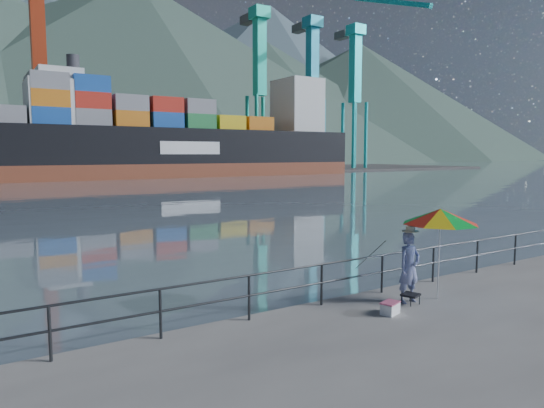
# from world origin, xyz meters

# --- Properties ---
(far_dock) EXTENTS (200.00, 40.00, 0.40)m
(far_dock) POSITION_xyz_m (10.00, 93.00, 0.00)
(far_dock) COLOR #514F4C
(far_dock) RESTS_ON ground
(guardrail) EXTENTS (22.00, 0.06, 1.03)m
(guardrail) POSITION_xyz_m (0.00, 1.70, 0.52)
(guardrail) COLOR #2D3033
(guardrail) RESTS_ON ground
(mountains) EXTENTS (600.00, 332.80, 80.00)m
(mountains) POSITION_xyz_m (38.82, 207.75, 35.55)
(mountains) COLOR #385147
(mountains) RESTS_ON ground
(port_cranes) EXTENTS (116.00, 28.00, 38.40)m
(port_cranes) POSITION_xyz_m (31.00, 84.00, 16.00)
(port_cranes) COLOR #B1311C
(port_cranes) RESTS_ON ground
(container_stacks) EXTENTS (58.00, 5.40, 7.80)m
(container_stacks) POSITION_xyz_m (31.94, 93.31, 3.01)
(container_stacks) COLOR yellow
(container_stacks) RESTS_ON ground
(fisherman) EXTENTS (0.65, 0.43, 1.74)m
(fisherman) POSITION_xyz_m (2.96, 0.75, 0.87)
(fisherman) COLOR navy
(fisherman) RESTS_ON ground
(beach_umbrella) EXTENTS (2.31, 2.31, 2.29)m
(beach_umbrella) POSITION_xyz_m (3.77, 0.54, 2.09)
(beach_umbrella) COLOR white
(beach_umbrella) RESTS_ON ground
(folding_stool) EXTENTS (0.48, 0.48, 0.25)m
(folding_stool) POSITION_xyz_m (2.89, 0.62, 0.13)
(folding_stool) COLOR black
(folding_stool) RESTS_ON ground
(cooler_bag) EXTENTS (0.51, 0.41, 0.25)m
(cooler_bag) POSITION_xyz_m (1.92, 0.35, 0.13)
(cooler_bag) COLOR white
(cooler_bag) RESTS_ON ground
(fishing_rod) EXTENTS (0.36, 1.50, 1.09)m
(fishing_rod) POSITION_xyz_m (3.02, 2.19, 0.00)
(fishing_rod) COLOR black
(fishing_rod) RESTS_ON ground
(container_ship) EXTENTS (63.54, 10.59, 18.10)m
(container_ship) POSITION_xyz_m (25.55, 70.02, 5.80)
(container_ship) COLOR brown
(container_ship) RESTS_ON ground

